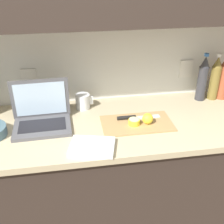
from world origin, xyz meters
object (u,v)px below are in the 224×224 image
knife (131,117)px  bottle_green_soda (203,79)px  measuring_cup (83,101)px  laptop (42,115)px  bottle_water_clear (224,78)px  lemon_half_cut (134,122)px  bottle_oil_tall (215,79)px  cutting_board (137,123)px  lemon_whole_beside (148,119)px

knife → bottle_green_soda: bottle_green_soda is taller
measuring_cup → laptop: bearing=-146.5°
laptop → bottle_water_clear: bottle_water_clear is taller
lemon_half_cut → bottle_water_clear: 0.73m
knife → bottle_oil_tall: bearing=16.9°
bottle_water_clear → measuring_cup: 0.94m
bottle_water_clear → measuring_cup: (-0.94, -0.00, -0.10)m
lemon_half_cut → cutting_board: bearing=35.7°
laptop → knife: 0.51m
laptop → bottle_green_soda: bottle_green_soda is taller
laptop → bottle_green_soda: bearing=7.1°
lemon_half_cut → lemon_whole_beside: lemon_whole_beside is taller
knife → measuring_cup: measuring_cup is taller
measuring_cup → bottle_green_soda: bearing=0.1°
bottle_green_soda → knife: bearing=-159.2°
lemon_whole_beside → bottle_green_soda: (0.44, 0.26, 0.11)m
laptop → bottle_water_clear: size_ratio=1.04×
cutting_board → knife: 0.06m
measuring_cup → bottle_oil_tall: bearing=0.1°
bottle_oil_tall → measuring_cup: bottle_oil_tall is taller
lemon_whole_beside → bottle_green_soda: 0.52m
laptop → bottle_oil_tall: bottle_oil_tall is taller
bottle_green_soda → measuring_cup: (-0.78, -0.00, -0.10)m
lemon_whole_beside → bottle_green_soda: size_ratio=0.20×
knife → laptop: bearing=175.0°
laptop → cutting_board: size_ratio=0.81×
lemon_whole_beside → cutting_board: bearing=165.1°
lemon_half_cut → bottle_green_soda: bottle_green_soda is taller
laptop → lemon_half_cut: laptop is taller
cutting_board → lemon_whole_beside: (0.06, -0.02, 0.04)m
bottle_water_clear → measuring_cup: bottle_water_clear is taller
lemon_whole_beside → measuring_cup: measuring_cup is taller
bottle_oil_tall → measuring_cup: 0.88m
knife → lemon_whole_beside: 0.11m
laptop → measuring_cup: size_ratio=3.00×
laptop → bottle_oil_tall: bearing=6.4°
laptop → knife: (0.51, -0.03, -0.04)m
knife → bottle_water_clear: bottle_water_clear is taller
bottle_green_soda → lemon_half_cut: bearing=-153.1°
laptop → lemon_whole_beside: laptop is taller
cutting_board → lemon_half_cut: 0.03m
knife → bottle_green_soda: size_ratio=0.81×
cutting_board → bottle_green_soda: bearing=26.5°
knife → lemon_whole_beside: size_ratio=4.16×
bottle_green_soda → measuring_cup: 0.79m
lemon_whole_beside → measuring_cup: 0.43m
laptop → lemon_whole_beside: bearing=-11.5°
laptop → lemon_half_cut: bearing=-12.8°
cutting_board → bottle_green_soda: size_ratio=1.27×
lemon_whole_beside → bottle_oil_tall: bearing=26.6°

